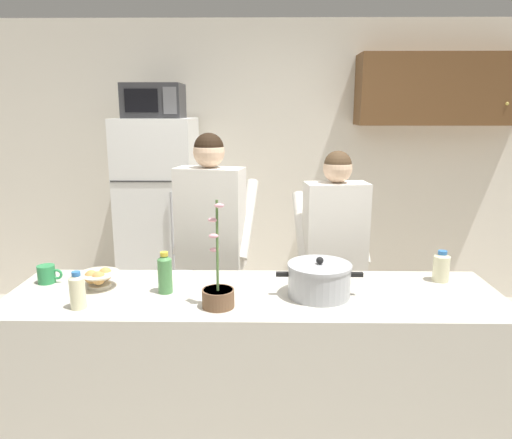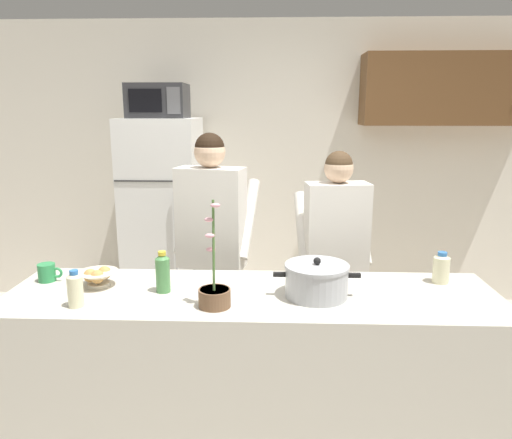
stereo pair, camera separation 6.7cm
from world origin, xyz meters
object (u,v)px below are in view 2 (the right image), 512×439
bottle_mid_counter (163,272)px  bottle_near_edge (75,289)px  microwave (158,101)px  coffee_mug (47,273)px  person_by_sink (335,243)px  bread_bowl (98,277)px  cooking_pot (317,280)px  potted_orchid (214,293)px  bottle_far_corner (441,268)px  refrigerator (164,219)px  person_near_pot (212,231)px

bottle_mid_counter → bottle_near_edge: bearing=-151.4°
microwave → coffee_mug: (-0.23, -1.70, -0.91)m
person_by_sink → bread_bowl: size_ratio=7.54×
microwave → cooking_pot: 2.37m
bread_bowl → potted_orchid: (0.63, -0.23, 0.02)m
cooking_pot → bottle_far_corner: bearing=17.8°
bottle_near_edge → microwave: bearing=91.7°
bread_bowl → bottle_near_edge: (-0.01, -0.26, 0.04)m
coffee_mug → bottle_far_corner: size_ratio=0.78×
person_by_sink → bottle_far_corner: bearing=-50.4°
cooking_pot → bottle_far_corner: (0.67, 0.22, 0.00)m
refrigerator → bottle_far_corner: bearing=-41.9°
person_near_pot → cooking_pot: person_near_pot is taller
refrigerator → coffee_mug: bearing=-97.6°
refrigerator → person_near_pot: size_ratio=1.04×
bottle_near_edge → potted_orchid: 0.64m
person_near_pot → cooking_pot: 0.98m
microwave → person_by_sink: size_ratio=0.31×
bottle_far_corner → microwave: bearing=138.5°
microwave → potted_orchid: bearing=-70.7°
person_near_pot → potted_orchid: (0.13, -0.92, -0.06)m
person_by_sink → refrigerator: bearing=141.7°
person_near_pot → bottle_far_corner: bearing=-23.4°
refrigerator → microwave: size_ratio=3.63×
cooking_pot → coffee_mug: bearing=173.6°
person_near_pot → bread_bowl: person_near_pot is taller
cooking_pot → bottle_near_edge: cooking_pot is taller
bottle_far_corner → person_by_sink: bearing=129.6°
bottle_near_edge → bottle_mid_counter: bottle_mid_counter is taller
coffee_mug → bread_bowl: bearing=-13.2°
person_near_pot → cooking_pot: size_ratio=3.95×
microwave → coffee_mug: microwave is taller
refrigerator → bottle_near_edge: 2.05m
coffee_mug → person_near_pot: bearing=37.3°
person_near_pot → potted_orchid: 0.93m
bottle_mid_counter → cooking_pot: bearing=-2.1°
coffee_mug → bottle_near_edge: 0.44m
bottle_near_edge → bottle_mid_counter: bearing=28.6°
coffee_mug → bread_bowl: size_ratio=0.63×
bottle_far_corner → coffee_mug: bearing=-178.4°
refrigerator → person_near_pot: 1.26m
person_by_sink → coffee_mug: (-1.60, -0.64, 0.00)m
refrigerator → bread_bowl: bearing=-87.8°
refrigerator → bread_bowl: size_ratio=8.40×
refrigerator → bottle_mid_counter: 1.91m
person_near_pot → coffee_mug: person_near_pot is taller
potted_orchid → bread_bowl: bearing=159.8°
cooking_pot → coffee_mug: 1.42m
person_by_sink → bottle_near_edge: size_ratio=8.84×
microwave → bottle_mid_counter: 2.07m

